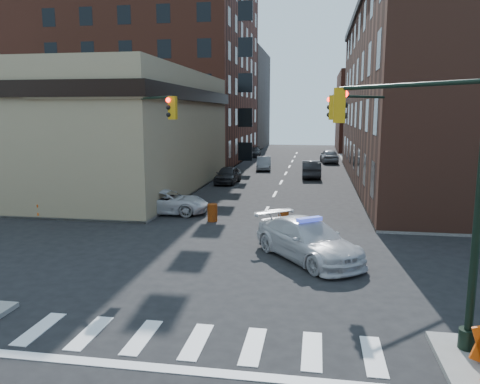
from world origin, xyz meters
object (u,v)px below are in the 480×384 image
(parked_car_wnear, at_px, (228,175))
(parked_car_enear, at_px, (311,169))
(pickup, at_px, (166,202))
(pedestrian_b, at_px, (90,200))
(pedestrian_a, at_px, (128,194))
(barrel_bank, at_px, (212,213))
(police_car, at_px, (308,240))
(barrel_road, at_px, (283,220))
(barricade_nw_a, at_px, (105,202))
(parked_car_wfar, at_px, (264,163))

(parked_car_wnear, xyz_separation_m, parked_car_enear, (6.94, 4.74, 0.06))
(pickup, bearing_deg, pedestrian_b, 116.46)
(pedestrian_a, height_order, barrel_bank, pedestrian_a)
(police_car, bearing_deg, pedestrian_b, 118.59)
(parked_car_enear, distance_m, barrel_road, 19.92)
(parked_car_wnear, relative_size, barricade_nw_a, 3.35)
(parked_car_wnear, xyz_separation_m, parked_car_wfar, (1.94, 10.00, -0.04))
(parked_car_enear, distance_m, barricade_nw_a, 21.19)
(police_car, distance_m, parked_car_wnear, 21.20)
(barricade_nw_a, bearing_deg, pedestrian_b, -87.37)
(parked_car_enear, xyz_separation_m, barrel_road, (-1.12, -19.88, -0.30))
(pedestrian_b, relative_size, barrel_road, 1.93)
(parked_car_wfar, height_order, barricade_nw_a, parked_car_wfar)
(police_car, height_order, barricade_nw_a, police_car)
(police_car, relative_size, parked_car_wnear, 1.31)
(police_car, height_order, barrel_road, police_car)
(pedestrian_b, height_order, barrel_road, pedestrian_b)
(parked_car_wnear, relative_size, pedestrian_a, 2.75)
(parked_car_enear, height_order, pedestrian_b, pedestrian_b)
(pedestrian_a, relative_size, barrel_bank, 1.59)
(parked_car_wfar, xyz_separation_m, barricade_nw_a, (-7.00, -22.73, -0.06))
(barrel_bank, bearing_deg, parked_car_wfar, 89.71)
(parked_car_wnear, distance_m, pedestrian_b, 15.40)
(parked_car_wnear, height_order, pedestrian_b, pedestrian_b)
(parked_car_enear, height_order, barrel_bank, parked_car_enear)
(parked_car_wfar, height_order, barrel_bank, parked_car_wfar)
(pedestrian_b, xyz_separation_m, barrel_road, (10.90, -0.61, -0.60))
(pedestrian_b, distance_m, barrel_bank, 6.95)
(barrel_bank, bearing_deg, parked_car_wnear, 97.42)
(parked_car_enear, height_order, barricade_nw_a, parked_car_enear)
(parked_car_wfar, bearing_deg, pedestrian_b, -111.88)
(pedestrian_a, relative_size, barricade_nw_a, 1.22)
(police_car, relative_size, barrel_bank, 5.72)
(police_car, bearing_deg, parked_car_wnear, 72.21)
(pedestrian_b, bearing_deg, barrel_bank, -11.64)
(police_car, height_order, pedestrian_b, pedestrian_b)
(parked_car_enear, relative_size, pedestrian_a, 3.08)
(police_car, relative_size, barrel_road, 5.75)
(police_car, relative_size, parked_car_enear, 1.17)
(pedestrian_a, bearing_deg, parked_car_enear, 97.02)
(parked_car_wnear, xyz_separation_m, pedestrian_a, (-4.12, -11.49, 0.20))
(parked_car_wfar, bearing_deg, barricade_nw_a, -113.03)
(parked_car_wfar, relative_size, parked_car_enear, 0.88)
(police_car, xyz_separation_m, barrel_bank, (-5.34, 5.96, -0.32))
(barrel_road, bearing_deg, pedestrian_a, 159.78)
(pedestrian_a, distance_m, barrel_bank, 6.46)
(parked_car_enear, bearing_deg, barricade_nw_a, 53.20)
(parked_car_enear, bearing_deg, parked_car_wnear, 31.99)
(parked_car_wnear, relative_size, barrel_road, 4.40)
(pickup, bearing_deg, barrel_bank, -119.68)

